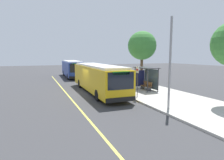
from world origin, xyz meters
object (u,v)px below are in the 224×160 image
Objects in this scene: pedestrian_commuter at (117,80)px; route_sign_post at (137,77)px; waiting_bench at (146,86)px; transit_bus_main at (98,77)px; transit_bus_second at (72,68)px.

route_sign_post is at bearing -2.80° from pedestrian_commuter.
waiting_bench is 0.57× the size of route_sign_post.
route_sign_post reaches higher than waiting_bench.
transit_bus_main and transit_bus_second have the same top height.
transit_bus_second is at bearing -170.52° from pedestrian_commuter.
waiting_bench is at bearing 16.05° from transit_bus_second.
route_sign_post is 1.66× the size of pedestrian_commuter.
transit_bus_second is (-15.55, 0.13, -0.00)m from transit_bus_main.
transit_bus_second is 6.53× the size of pedestrian_commuter.
pedestrian_commuter is (14.73, 2.46, -0.50)m from transit_bus_second.
route_sign_post is at bearing 6.35° from transit_bus_second.
waiting_bench is 3.45m from pedestrian_commuter.
waiting_bench is (17.11, 4.92, -0.98)m from transit_bus_second.
transit_bus_second is at bearing 179.50° from transit_bus_main.
transit_bus_second is at bearing -173.65° from route_sign_post.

